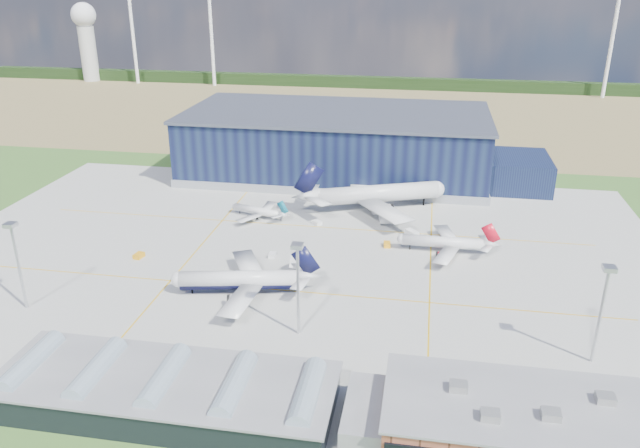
{
  "coord_description": "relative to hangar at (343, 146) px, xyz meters",
  "views": [
    {
      "loc": [
        36.62,
        -152.54,
        78.85
      ],
      "look_at": [
        7.31,
        14.2,
        9.74
      ],
      "focal_mm": 35.0,
      "sensor_mm": 36.0,
      "label": 1
    }
  ],
  "objects": [
    {
      "name": "hangar",
      "position": [
        0.0,
        0.0,
        0.0
      ],
      "size": [
        145.0,
        62.0,
        26.1
      ],
      "color": "#0F1433",
      "rests_on": "ground"
    },
    {
      "name": "gse_van_b",
      "position": [
        31.1,
        -62.82,
        -10.51
      ],
      "size": [
        4.81,
        5.15,
        2.22
      ],
      "primitive_type": "cube",
      "rotation": [
        0.0,
        0.0,
        0.69
      ],
      "color": "silver",
      "rests_on": "ground"
    },
    {
      "name": "airliner_red",
      "position": [
        40.55,
        -72.8,
        -6.57
      ],
      "size": [
        31.38,
        30.72,
        10.1
      ],
      "primitive_type": null,
      "rotation": [
        0.0,
        0.0,
        3.13
      ],
      "color": "silver",
      "rests_on": "ground"
    },
    {
      "name": "glass_concourse",
      "position": [
        -9.26,
        -154.8,
        -7.93
      ],
      "size": [
        78.0,
        23.0,
        8.6
      ],
      "color": "black",
      "rests_on": "ground"
    },
    {
      "name": "light_mast_east",
      "position": [
        72.19,
        -124.8,
        3.82
      ],
      "size": [
        2.6,
        2.6,
        23.0
      ],
      "color": "#B5B8BD",
      "rests_on": "ground"
    },
    {
      "name": "farmland",
      "position": [
        -2.81,
        125.2,
        -11.62
      ],
      "size": [
        600.0,
        220.0,
        0.01
      ],
      "primitive_type": "cube",
      "color": "olive",
      "rests_on": "ground"
    },
    {
      "name": "airliner_widebody",
      "position": [
        17.9,
        -39.8,
        -2.5
      ],
      "size": [
        72.18,
        71.5,
        18.23
      ],
      "primitive_type": null,
      "rotation": [
        0.0,
        0.0,
        0.38
      ],
      "color": "silver",
      "rests_on": "ground"
    },
    {
      "name": "car_b",
      "position": [
        -7.97,
        -142.8,
        -11.03
      ],
      "size": [
        3.77,
        2.2,
        1.17
      ],
      "primitive_type": "imported",
      "rotation": [
        0.0,
        0.0,
        1.86
      ],
      "color": "#99999E",
      "rests_on": "ground"
    },
    {
      "name": "airliner_regional",
      "position": [
        -21.87,
        -54.8,
        -7.86
      ],
      "size": [
        28.53,
        28.19,
        7.52
      ],
      "primitive_type": null,
      "rotation": [
        0.0,
        0.0,
        2.85
      ],
      "color": "silver",
      "rests_on": "ground"
    },
    {
      "name": "gse_cart_a",
      "position": [
        -9.08,
        -85.08,
        -10.99
      ],
      "size": [
        1.97,
        2.92,
        1.26
      ],
      "primitive_type": "cube",
      "rotation": [
        0.0,
        0.0,
        0.01
      ],
      "color": "silver",
      "rests_on": "ground"
    },
    {
      "name": "light_mast_center",
      "position": [
        7.19,
        -124.8,
        3.82
      ],
      "size": [
        2.6,
        2.6,
        23.0
      ],
      "color": "#B5B8BD",
      "rests_on": "ground"
    },
    {
      "name": "ops_building",
      "position": [
        52.2,
        -154.81,
        -6.82
      ],
      "size": [
        46.0,
        23.0,
        10.9
      ],
      "color": "brown",
      "rests_on": "ground"
    },
    {
      "name": "airstair",
      "position": [
        0.03,
        -93.24,
        -9.87
      ],
      "size": [
        2.84,
        5.68,
        3.49
      ],
      "primitive_type": "cube",
      "rotation": [
        0.0,
        0.0,
        -0.12
      ],
      "color": "silver",
      "rests_on": "ground"
    },
    {
      "name": "ground",
      "position": [
        -2.81,
        -94.8,
        -11.62
      ],
      "size": [
        600.0,
        600.0,
        0.0
      ],
      "primitive_type": "plane",
      "color": "#315A22",
      "rests_on": "ground"
    },
    {
      "name": "airliner_navy",
      "position": [
        -12.09,
        -108.21,
        -5.13
      ],
      "size": [
        46.61,
        45.93,
        12.98
      ],
      "primitive_type": null,
      "rotation": [
        0.0,
        0.0,
        3.34
      ],
      "color": "silver",
      "rests_on": "ground"
    },
    {
      "name": "gse_tug_b",
      "position": [
        -47.74,
        -92.49,
        -10.91
      ],
      "size": [
        2.69,
        3.59,
        1.42
      ],
      "primitive_type": "cube",
      "rotation": [
        0.0,
        0.0,
        -0.16
      ],
      "color": "orange",
      "rests_on": "ground"
    },
    {
      "name": "treeline",
      "position": [
        -2.81,
        205.2,
        -7.62
      ],
      "size": [
        600.0,
        8.0,
        8.0
      ],
      "primitive_type": "cube",
      "color": "black",
      "rests_on": "ground"
    },
    {
      "name": "gse_tug_c",
      "position": [
        23.85,
        -71.67,
        -10.92
      ],
      "size": [
        2.32,
        3.37,
        1.39
      ],
      "primitive_type": "cube",
      "rotation": [
        0.0,
        0.0,
        0.11
      ],
      "color": "orange",
      "rests_on": "ground"
    },
    {
      "name": "light_mast_west",
      "position": [
        -62.81,
        -124.8,
        3.82
      ],
      "size": [
        2.6,
        2.6,
        23.0
      ],
      "color": "#B5B8BD",
      "rests_on": "ground"
    },
    {
      "name": "horizon_dressing",
      "position": [
        -194.11,
        199.58,
        22.58
      ],
      "size": [
        440.2,
        18.0,
        70.0
      ],
      "color": "white",
      "rests_on": "ground"
    },
    {
      "name": "gse_cart_b",
      "position": [
        -0.5,
        -57.77,
        -10.93
      ],
      "size": [
        3.75,
        3.74,
        1.38
      ],
      "primitive_type": "cube",
      "rotation": [
        0.0,
        0.0,
        0.79
      ],
      "color": "silver",
      "rests_on": "ground"
    },
    {
      "name": "gse_van_c",
      "position": [
        35.41,
        -140.8,
        -10.3
      ],
      "size": [
        5.8,
        3.41,
        2.63
      ],
      "primitive_type": "cube",
      "rotation": [
        0.0,
        0.0,
        1.72
      ],
      "color": "silver",
      "rests_on": "ground"
    },
    {
      "name": "car_a",
      "position": [
        56.45,
        -137.68,
        -11.03
      ],
      "size": [
        3.72,
        2.34,
        1.18
      ],
      "primitive_type": "imported",
      "rotation": [
        0.0,
        0.0,
        1.87
      ],
      "color": "#99999E",
      "rests_on": "ground"
    },
    {
      "name": "apron",
      "position": [
        -2.81,
        -84.8,
        -11.59
      ],
      "size": [
        220.0,
        160.0,
        0.08
      ],
      "color": "gray",
      "rests_on": "ground"
    }
  ]
}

